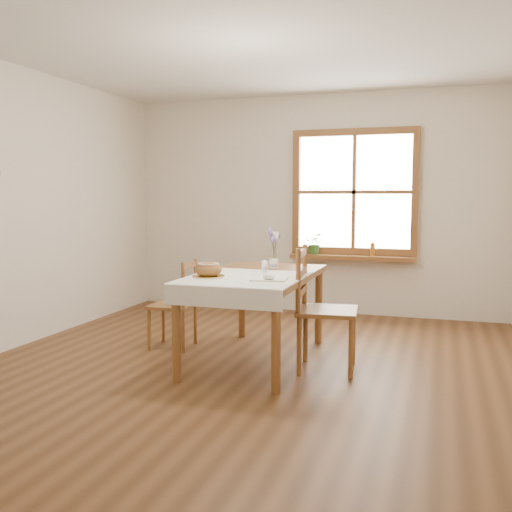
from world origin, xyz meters
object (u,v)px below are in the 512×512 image
(dining_table, at_px, (256,284))
(chair_left, at_px, (172,304))
(flower_vase, at_px, (274,264))
(bread_plate, at_px, (208,276))
(chair_right, at_px, (327,309))

(dining_table, xyz_separation_m, chair_left, (-0.87, 0.16, -0.26))
(dining_table, distance_m, flower_vase, 0.37)
(dining_table, bearing_deg, flower_vase, 80.30)
(dining_table, relative_size, chair_left, 1.96)
(dining_table, relative_size, bread_plate, 6.39)
(dining_table, relative_size, flower_vase, 18.27)
(chair_right, distance_m, bread_plate, 0.99)
(bread_plate, bearing_deg, chair_left, 137.31)
(chair_right, relative_size, bread_plate, 4.00)
(chair_right, xyz_separation_m, bread_plate, (-0.90, -0.31, 0.27))
(chair_right, height_order, bread_plate, chair_right)
(bread_plate, distance_m, flower_vase, 0.80)
(chair_right, relative_size, flower_vase, 11.44)
(dining_table, height_order, bread_plate, bread_plate)
(flower_vase, bearing_deg, chair_right, -36.50)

